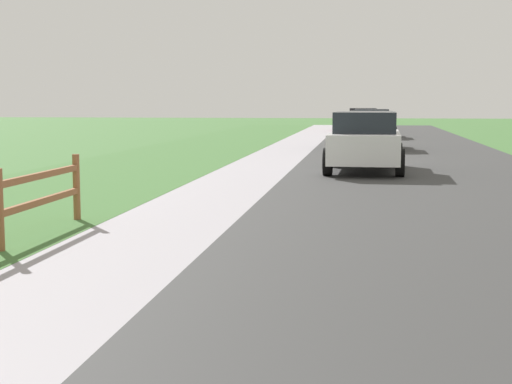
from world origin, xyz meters
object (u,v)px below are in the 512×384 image
parked_car_black (370,129)px  parked_car_silver (371,123)px  parked_suv_white (365,141)px  parked_car_red (363,119)px

parked_car_black → parked_car_silver: 10.18m
parked_car_black → parked_car_silver: (0.12, 10.18, -0.01)m
parked_suv_white → parked_car_red: parked_suv_white is taller
parked_car_black → parked_car_red: 18.64m
parked_suv_white → parked_car_black: bearing=88.8°
parked_car_black → parked_car_silver: parked_car_black is taller
parked_car_silver → parked_car_red: parked_car_silver is taller
parked_suv_white → parked_car_red: size_ratio=1.00×
parked_suv_white → parked_car_red: (-0.13, 28.57, -0.08)m
parked_car_silver → parked_car_red: (-0.45, 8.46, -0.04)m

